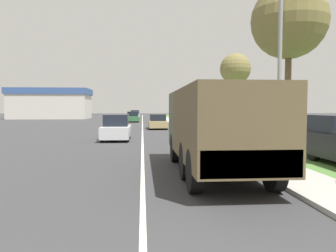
% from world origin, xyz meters
% --- Properties ---
extents(ground_plane, '(180.00, 180.00, 0.00)m').
position_xyz_m(ground_plane, '(0.00, 40.00, 0.00)').
color(ground_plane, '#38383A').
extents(lane_centre_stripe, '(0.12, 120.00, 0.00)m').
position_xyz_m(lane_centre_stripe, '(0.00, 40.00, 0.00)').
color(lane_centre_stripe, silver).
rests_on(lane_centre_stripe, ground).
extents(sidewalk_right, '(1.80, 120.00, 0.12)m').
position_xyz_m(sidewalk_right, '(4.50, 40.00, 0.06)').
color(sidewalk_right, '#ADAAA3').
rests_on(sidewalk_right, ground).
extents(grass_strip_right, '(7.00, 120.00, 0.02)m').
position_xyz_m(grass_strip_right, '(8.90, 40.00, 0.01)').
color(grass_strip_right, '#56843D').
rests_on(grass_strip_right, ground).
extents(military_truck, '(2.33, 7.24, 2.69)m').
position_xyz_m(military_truck, '(2.28, 8.70, 1.57)').
color(military_truck, '#474C38').
rests_on(military_truck, ground).
extents(car_nearest_ahead, '(1.77, 3.92, 1.67)m').
position_xyz_m(car_nearest_ahead, '(-1.72, 20.11, 0.74)').
color(car_nearest_ahead, silver).
rests_on(car_nearest_ahead, ground).
extents(car_second_ahead, '(1.80, 4.44, 1.47)m').
position_xyz_m(car_second_ahead, '(1.56, 31.61, 0.67)').
color(car_second_ahead, tan).
rests_on(car_second_ahead, ground).
extents(car_third_ahead, '(1.81, 4.49, 1.58)m').
position_xyz_m(car_third_ahead, '(-1.42, 48.03, 0.71)').
color(car_third_ahead, '#336B3D').
rests_on(car_third_ahead, ground).
extents(car_fourth_ahead, '(1.84, 4.27, 1.68)m').
position_xyz_m(car_fourth_ahead, '(-1.45, 63.66, 0.75)').
color(car_fourth_ahead, '#B7BABF').
rests_on(car_fourth_ahead, ground).
extents(lamp_post, '(1.69, 0.24, 6.93)m').
position_xyz_m(lamp_post, '(4.54, 9.57, 4.25)').
color(lamp_post, gray).
rests_on(lamp_post, sidewalk_right).
extents(tree_mid_right, '(3.60, 3.60, 8.04)m').
position_xyz_m(tree_mid_right, '(7.01, 13.85, 6.22)').
color(tree_mid_right, brown).
rests_on(tree_mid_right, grass_strip_right).
extents(tree_far_right, '(2.79, 2.79, 7.06)m').
position_xyz_m(tree_far_right, '(8.49, 28.03, 5.58)').
color(tree_far_right, brown).
rests_on(tree_far_right, grass_strip_right).
extents(building_distant, '(15.09, 8.42, 5.88)m').
position_xyz_m(building_distant, '(-17.94, 64.44, 2.98)').
color(building_distant, beige).
rests_on(building_distant, ground).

